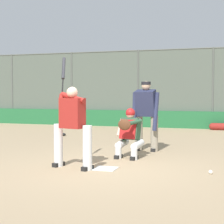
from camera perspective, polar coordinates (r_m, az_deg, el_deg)
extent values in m
plane|color=tan|center=(7.31, -0.99, -8.65)|extent=(160.00, 160.00, 0.00)
cube|color=white|center=(7.31, -0.99, -8.61)|extent=(0.43, 0.43, 0.01)
cylinder|color=#515651|center=(15.78, 15.12, 3.53)|extent=(0.08, 0.08, 3.32)
cylinder|color=#515651|center=(16.23, 4.01, 3.61)|extent=(0.08, 0.08, 3.32)
cylinder|color=#515651|center=(17.25, -6.16, 3.56)|extent=(0.08, 0.08, 3.32)
cylinder|color=#515651|center=(18.74, -14.95, 3.42)|extent=(0.08, 0.08, 3.32)
cube|color=#515B51|center=(15.93, 9.49, 3.59)|extent=(21.89, 0.01, 3.32)
cylinder|color=#515651|center=(16.03, 9.54, 9.42)|extent=(21.89, 0.06, 0.06)
cube|color=#236638|center=(15.87, 9.39, -1.13)|extent=(21.46, 0.18, 0.71)
cylinder|color=silver|center=(7.13, -3.78, -5.48)|extent=(0.18, 0.18, 0.85)
cube|color=black|center=(7.20, -3.77, -8.52)|extent=(0.17, 0.30, 0.08)
cylinder|color=silver|center=(7.56, -8.18, -5.02)|extent=(0.18, 0.18, 0.85)
cube|color=black|center=(7.62, -8.16, -7.90)|extent=(0.17, 0.30, 0.08)
cube|color=maroon|center=(7.28, -6.07, -0.17)|extent=(0.51, 0.37, 0.59)
sphere|color=beige|center=(7.27, -6.09, 2.99)|extent=(0.22, 0.22, 0.22)
cylinder|color=maroon|center=(7.29, -5.99, 2.21)|extent=(0.59, 0.29, 0.22)
cylinder|color=maroon|center=(7.46, -7.70, 2.21)|extent=(0.11, 0.15, 0.16)
sphere|color=black|center=(7.49, -7.61, 2.69)|extent=(0.04, 0.04, 0.04)
cylinder|color=black|center=(7.59, -7.54, 3.89)|extent=(0.10, 0.22, 0.33)
cylinder|color=#28282D|center=(7.84, -7.39, 6.63)|extent=(0.18, 0.34, 0.47)
cylinder|color=silver|center=(8.26, 3.39, -6.30)|extent=(0.14, 0.14, 0.29)
cylinder|color=silver|center=(8.41, 3.90, -5.00)|extent=(0.23, 0.46, 0.22)
cube|color=black|center=(8.28, 3.38, -7.01)|extent=(0.14, 0.27, 0.08)
cylinder|color=silver|center=(8.42, 0.97, -6.12)|extent=(0.14, 0.14, 0.29)
cylinder|color=silver|center=(8.56, 1.52, -4.85)|extent=(0.23, 0.46, 0.22)
cube|color=black|center=(8.44, 0.96, -6.82)|extent=(0.14, 0.27, 0.08)
cube|color=#2D5138|center=(8.48, 2.82, -2.58)|extent=(0.46, 0.40, 0.52)
cube|color=#B21E1E|center=(8.35, 2.43, -2.66)|extent=(0.39, 0.19, 0.43)
sphere|color=beige|center=(8.46, 2.82, -0.37)|extent=(0.19, 0.19, 0.19)
sphere|color=#B21E1E|center=(8.45, 2.82, -0.14)|extent=(0.22, 0.22, 0.22)
cylinder|color=#2D5138|center=(8.20, 3.18, -1.64)|extent=(0.34, 0.48, 0.15)
ellipsoid|color=#56331E|center=(8.03, 1.90, -1.96)|extent=(0.31, 0.15, 0.24)
cylinder|color=beige|center=(8.58, 1.28, -2.34)|extent=(0.13, 0.30, 0.42)
cylinder|color=gray|center=(9.46, 6.47, -3.27)|extent=(0.19, 0.19, 0.90)
cube|color=black|center=(9.51, 6.46, -5.73)|extent=(0.14, 0.29, 0.08)
cylinder|color=gray|center=(9.59, 4.12, -3.18)|extent=(0.19, 0.19, 0.90)
cube|color=black|center=(9.64, 4.11, -5.60)|extent=(0.14, 0.29, 0.08)
cube|color=#282D4C|center=(9.41, 5.19, 1.39)|extent=(0.53, 0.48, 0.69)
sphere|color=tan|center=(9.41, 5.20, 4.01)|extent=(0.22, 0.22, 0.22)
cylinder|color=black|center=(9.41, 5.20, 4.38)|extent=(0.24, 0.24, 0.08)
cylinder|color=#282D4C|center=(9.27, 6.70, 0.07)|extent=(0.18, 0.26, 0.95)
cylinder|color=#282D4C|center=(9.45, 3.45, 0.14)|extent=(0.13, 0.25, 0.95)
ellipsoid|color=black|center=(12.91, -7.65, -3.39)|extent=(0.29, 0.19, 0.11)
ellipsoid|color=black|center=(12.87, -8.15, -3.44)|extent=(0.11, 0.08, 0.08)
sphere|color=white|center=(7.07, 14.80, -8.84)|extent=(0.07, 0.07, 0.07)
cylinder|color=maroon|center=(15.36, 16.62, -2.16)|extent=(0.84, 0.28, 0.28)
sphere|color=maroon|center=(15.38, 15.06, -2.13)|extent=(0.27, 0.27, 0.27)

